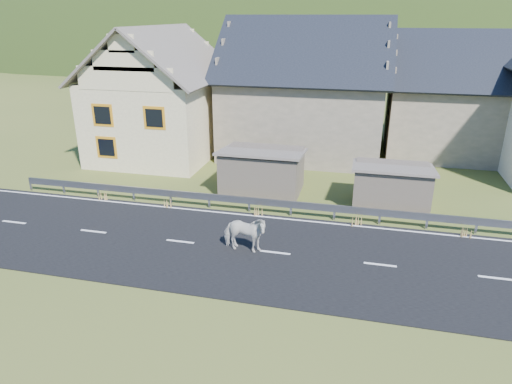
# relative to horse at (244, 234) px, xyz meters

# --- Properties ---
(ground) EXTENTS (160.00, 160.00, 0.00)m
(ground) POSITION_rel_horse_xyz_m (1.20, 0.17, -0.81)
(ground) COLOR #394B1B
(ground) RESTS_ON ground
(road) EXTENTS (60.00, 7.00, 0.04)m
(road) POSITION_rel_horse_xyz_m (1.20, 0.17, -0.79)
(road) COLOR black
(road) RESTS_ON ground
(lane_markings) EXTENTS (60.00, 6.60, 0.01)m
(lane_markings) POSITION_rel_horse_xyz_m (1.20, 0.17, -0.77)
(lane_markings) COLOR silver
(lane_markings) RESTS_ON road
(guardrail) EXTENTS (28.10, 0.09, 0.75)m
(guardrail) POSITION_rel_horse_xyz_m (1.20, 3.85, -0.25)
(guardrail) COLOR #93969B
(guardrail) RESTS_ON ground
(shed_left) EXTENTS (4.30, 3.30, 2.40)m
(shed_left) POSITION_rel_horse_xyz_m (-0.80, 6.67, 0.29)
(shed_left) COLOR #675B4E
(shed_left) RESTS_ON ground
(shed_right) EXTENTS (3.80, 2.90, 2.20)m
(shed_right) POSITION_rel_horse_xyz_m (5.70, 6.17, 0.19)
(shed_right) COLOR #675B4E
(shed_right) RESTS_ON ground
(house_cream) EXTENTS (7.80, 9.80, 8.30)m
(house_cream) POSITION_rel_horse_xyz_m (-8.80, 12.16, 3.54)
(house_cream) COLOR #F7E6AF
(house_cream) RESTS_ON ground
(house_stone_a) EXTENTS (10.80, 9.80, 8.90)m
(house_stone_a) POSITION_rel_horse_xyz_m (0.20, 15.17, 3.82)
(house_stone_a) COLOR gray
(house_stone_a) RESTS_ON ground
(house_stone_b) EXTENTS (9.80, 8.80, 8.10)m
(house_stone_b) POSITION_rel_horse_xyz_m (10.20, 17.17, 3.42)
(house_stone_b) COLOR gray
(house_stone_b) RESTS_ON ground
(mountain) EXTENTS (440.00, 280.00, 260.00)m
(mountain) POSITION_rel_horse_xyz_m (6.20, 180.17, -20.81)
(mountain) COLOR #253D11
(mountain) RESTS_ON ground
(conifer_patch) EXTENTS (76.00, 50.00, 28.00)m
(conifer_patch) POSITION_rel_horse_xyz_m (-53.80, 110.17, 5.19)
(conifer_patch) COLOR black
(conifer_patch) RESTS_ON ground
(horse) EXTENTS (0.95, 1.88, 1.55)m
(horse) POSITION_rel_horse_xyz_m (0.00, 0.00, 0.00)
(horse) COLOR silver
(horse) RESTS_ON road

